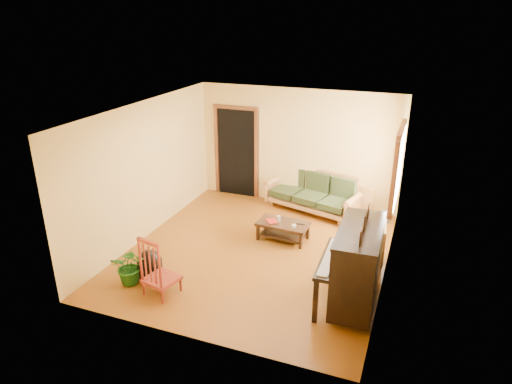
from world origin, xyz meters
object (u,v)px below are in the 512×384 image
at_px(footstool, 150,268).
at_px(piano, 357,268).
at_px(coffee_table, 283,231).
at_px(ceramic_crock, 385,217).
at_px(red_chair, 160,265).
at_px(sofa, 312,193).
at_px(armchair, 364,243).
at_px(potted_plant, 130,266).

bearing_deg(footstool, piano, 8.46).
height_order(coffee_table, piano, piano).
xyz_separation_m(coffee_table, piano, (1.64, -1.61, 0.45)).
bearing_deg(ceramic_crock, red_chair, -127.52).
relative_size(sofa, red_chair, 2.01).
relative_size(piano, ceramic_crock, 5.84).
bearing_deg(armchair, potted_plant, -156.53).
height_order(sofa, piano, piano).
bearing_deg(coffee_table, sofa, 83.56).
distance_m(red_chair, ceramic_crock, 4.90).
bearing_deg(coffee_table, potted_plant, -128.41).
bearing_deg(potted_plant, sofa, 62.28).
xyz_separation_m(piano, footstool, (-3.25, -0.48, -0.44)).
bearing_deg(ceramic_crock, sofa, 179.89).
height_order(armchair, footstool, armchair).
relative_size(piano, potted_plant, 2.31).
relative_size(footstool, red_chair, 0.40).
relative_size(sofa, potted_plant, 3.28).
distance_m(red_chair, potted_plant, 0.65).
bearing_deg(sofa, footstool, -100.61).
xyz_separation_m(coffee_table, footstool, (-1.61, -2.09, 0.02)).
distance_m(piano, ceramic_crock, 3.15).
bearing_deg(footstool, red_chair, -35.76).
height_order(armchair, piano, piano).
relative_size(coffee_table, armchair, 1.23).
relative_size(coffee_table, piano, 0.68).
distance_m(armchair, ceramic_crock, 1.89).
height_order(ceramic_crock, potted_plant, potted_plant).
relative_size(coffee_table, footstool, 2.39).
bearing_deg(footstool, sofa, 63.60).
distance_m(ceramic_crock, potted_plant, 5.23).
bearing_deg(ceramic_crock, piano, -92.27).
bearing_deg(armchair, sofa, 120.55).
xyz_separation_m(red_chair, ceramic_crock, (2.97, 3.87, -0.38)).
relative_size(footstool, potted_plant, 0.66).
distance_m(sofa, red_chair, 4.12).
height_order(coffee_table, potted_plant, potted_plant).
bearing_deg(ceramic_crock, potted_plant, -133.35).
bearing_deg(coffee_table, armchair, -13.33).
distance_m(footstool, potted_plant, 0.33).
distance_m(coffee_table, armchair, 1.62).
distance_m(footstool, red_chair, 0.58).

